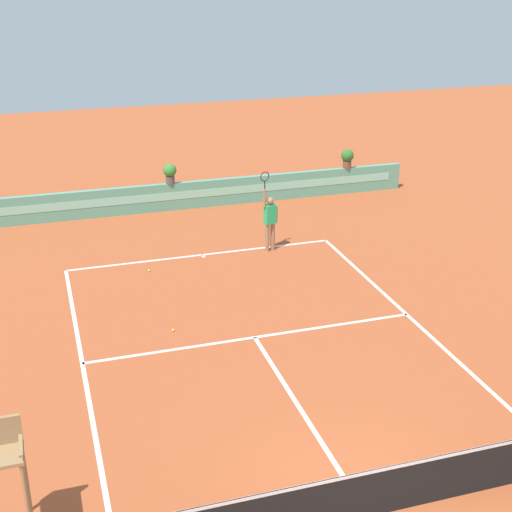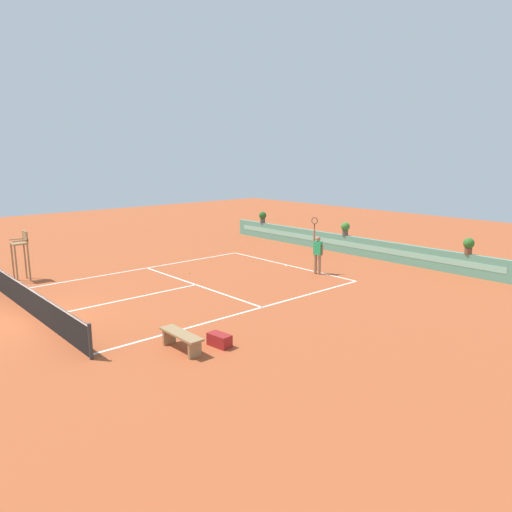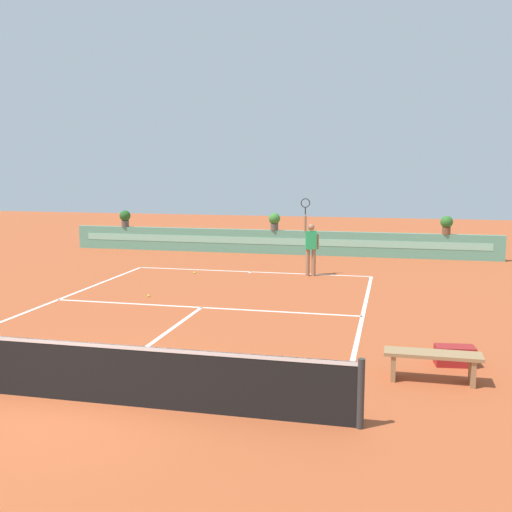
{
  "view_description": "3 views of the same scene",
  "coord_description": "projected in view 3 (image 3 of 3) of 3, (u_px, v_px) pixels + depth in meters",
  "views": [
    {
      "loc": [
        -4.63,
        -8.58,
        8.67
      ],
      "look_at": [
        0.85,
        9.02,
        1.0
      ],
      "focal_mm": 51.49,
      "sensor_mm": 36.0,
      "label": 1
    },
    {
      "loc": [
        16.29,
        -4.72,
        5.32
      ],
      "look_at": [
        0.85,
        9.02,
        1.0
      ],
      "focal_mm": 33.95,
      "sensor_mm": 36.0,
      "label": 2
    },
    {
      "loc": [
        4.77,
        -7.98,
        3.58
      ],
      "look_at": [
        0.85,
        9.02,
        1.0
      ],
      "focal_mm": 42.0,
      "sensor_mm": 36.0,
      "label": 3
    }
  ],
  "objects": [
    {
      "name": "bench_courtside",
      "position": [
        433.0,
        360.0,
        10.05
      ],
      "size": [
        1.6,
        0.44,
        0.51
      ],
      "color": "#99754C",
      "rests_on": "ground"
    },
    {
      "name": "tennis_player",
      "position": [
        311.0,
        245.0,
        19.87
      ],
      "size": [
        0.61,
        0.3,
        2.58
      ],
      "color": "#9E7051",
      "rests_on": "ground"
    },
    {
      "name": "net",
      "position": [
        71.0,
        369.0,
        9.2
      ],
      "size": [
        8.92,
        0.1,
        1.0
      ],
      "color": "#333333",
      "rests_on": "ground"
    },
    {
      "name": "tennis_ball_near_baseline",
      "position": [
        194.0,
        273.0,
        20.36
      ],
      "size": [
        0.07,
        0.07,
        0.07
      ],
      "primitive_type": "sphere",
      "color": "#CCE033",
      "rests_on": "ground"
    },
    {
      "name": "potted_plant_far_left",
      "position": [
        125.0,
        217.0,
        26.38
      ],
      "size": [
        0.48,
        0.48,
        0.72
      ],
      "color": "#514C47",
      "rests_on": "back_wall_barrier"
    },
    {
      "name": "ground_plane",
      "position": [
        196.0,
        311.0,
        15.06
      ],
      "size": [
        60.0,
        60.0,
        0.0
      ],
      "primitive_type": "plane",
      "color": "#A84C28"
    },
    {
      "name": "potted_plant_far_right",
      "position": [
        447.0,
        224.0,
        23.35
      ],
      "size": [
        0.48,
        0.48,
        0.72
      ],
      "color": "brown",
      "rests_on": "back_wall_barrier"
    },
    {
      "name": "court_lines",
      "position": [
        205.0,
        305.0,
        15.75
      ],
      "size": [
        8.32,
        11.94,
        0.01
      ],
      "color": "white",
      "rests_on": "ground"
    },
    {
      "name": "tennis_ball_mid_court",
      "position": [
        149.0,
        296.0,
        16.7
      ],
      "size": [
        0.07,
        0.07,
        0.07
      ],
      "primitive_type": "sphere",
      "color": "#CCE033",
      "rests_on": "ground"
    },
    {
      "name": "gear_bag",
      "position": [
        455.0,
        356.0,
        10.91
      ],
      "size": [
        0.74,
        0.44,
        0.36
      ],
      "primitive_type": "cube",
      "rotation": [
        0.0,
        0.0,
        0.12
      ],
      "color": "maroon",
      "rests_on": "ground"
    },
    {
      "name": "back_wall_barrier",
      "position": [
        276.0,
        242.0,
        25.0
      ],
      "size": [
        18.0,
        0.21,
        1.0
      ],
      "color": "#599E84",
      "rests_on": "ground"
    },
    {
      "name": "potted_plant_centre",
      "position": [
        274.0,
        220.0,
        24.88
      ],
      "size": [
        0.48,
        0.48,
        0.72
      ],
      "color": "#514C47",
      "rests_on": "back_wall_barrier"
    }
  ]
}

